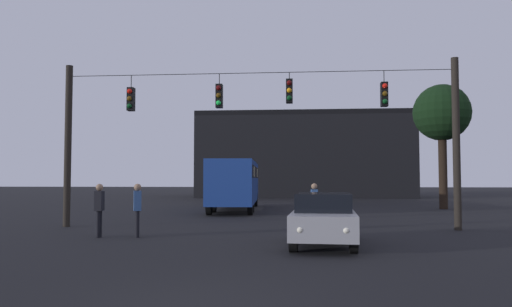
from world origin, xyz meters
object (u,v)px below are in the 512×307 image
pedestrian_crossing_center (314,203)px  pedestrian_crossing_right (99,207)px  pedestrian_crossing_left (137,207)px  city_bus (236,180)px  tree_left_silhouette (442,114)px  car_near_right (324,218)px

pedestrian_crossing_center → pedestrian_crossing_right: size_ratio=1.00×
pedestrian_crossing_left → pedestrian_crossing_right: size_ratio=1.00×
pedestrian_crossing_right → pedestrian_crossing_left: bearing=5.7°
city_bus → pedestrian_crossing_center: 12.04m
pedestrian_crossing_left → tree_left_silhouette: size_ratio=0.22×
city_bus → pedestrian_crossing_left: (-1.45, -14.39, -0.84)m
city_bus → pedestrian_crossing_left: city_bus is taller
car_near_right → pedestrian_crossing_center: pedestrian_crossing_center is taller
city_bus → tree_left_silhouette: 14.11m
car_near_right → pedestrian_crossing_center: size_ratio=2.49×
pedestrian_crossing_center → city_bus: bearing=112.2°
pedestrian_crossing_center → pedestrian_crossing_right: 8.00m
city_bus → pedestrian_crossing_left: 14.49m
pedestrian_crossing_left → car_near_right: bearing=-13.0°
city_bus → pedestrian_crossing_right: city_bus is taller
pedestrian_crossing_right → tree_left_silhouette: size_ratio=0.22×
pedestrian_crossing_left → pedestrian_crossing_center: 6.82m
pedestrian_crossing_left → tree_left_silhouette: (14.70, 16.62, 5.14)m
tree_left_silhouette → pedestrian_crossing_left: bearing=-131.5°
city_bus → pedestrian_crossing_center: size_ratio=6.27×
tree_left_silhouette → car_near_right: bearing=-115.5°
city_bus → pedestrian_crossing_center: bearing=-67.8°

